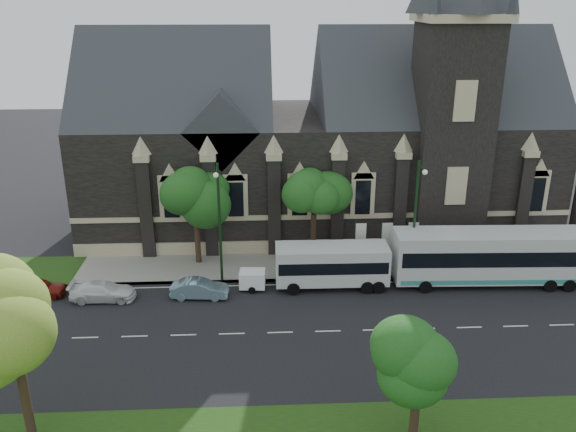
{
  "coord_description": "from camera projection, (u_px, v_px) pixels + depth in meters",
  "views": [
    {
      "loc": [
        -1.1,
        -31.98,
        19.68
      ],
      "look_at": [
        0.79,
        6.0,
        5.52
      ],
      "focal_mm": 36.87,
      "sensor_mm": 36.0,
      "label": 1
    }
  ],
  "objects": [
    {
      "name": "shuttle_bus",
      "position": [
        332.0,
        263.0,
        42.18
      ],
      "size": [
        8.03,
        2.86,
        3.09
      ],
      "rotation": [
        0.0,
        0.0,
        -0.01
      ],
      "color": "silver",
      "rests_on": "ground"
    },
    {
      "name": "tour_coach",
      "position": [
        489.0,
        256.0,
        42.48
      ],
      "size": [
        13.75,
        3.48,
        3.99
      ],
      "rotation": [
        0.0,
        0.0,
        -0.03
      ],
      "color": "silver",
      "rests_on": "ground"
    },
    {
      "name": "tree_walk_right",
      "position": [
        317.0,
        190.0,
        45.0
      ],
      "size": [
        4.08,
        4.08,
        7.8
      ],
      "color": "black",
      "rests_on": "ground"
    },
    {
      "name": "tree_park_near",
      "position": [
        18.0,
        319.0,
        25.86
      ],
      "size": [
        4.42,
        4.42,
        8.56
      ],
      "color": "black",
      "rests_on": "ground"
    },
    {
      "name": "street_lamp_mid",
      "position": [
        219.0,
        217.0,
        41.52
      ],
      "size": [
        0.36,
        1.88,
        9.0
      ],
      "color": "black",
      "rests_on": "ground"
    },
    {
      "name": "tree_walk_left",
      "position": [
        198.0,
        193.0,
        44.6
      ],
      "size": [
        3.91,
        3.91,
        7.64
      ],
      "color": "black",
      "rests_on": "ground"
    },
    {
      "name": "banner_flag_left",
      "position": [
        358.0,
        240.0,
        44.74
      ],
      "size": [
        0.9,
        0.1,
        4.0
      ],
      "color": "black",
      "rests_on": "ground"
    },
    {
      "name": "ground",
      "position": [
        280.0,
        332.0,
        36.85
      ],
      "size": [
        160.0,
        160.0,
        0.0
      ],
      "primitive_type": "plane",
      "color": "black",
      "rests_on": "ground"
    },
    {
      "name": "tree_park_east",
      "position": [
        423.0,
        350.0,
        26.8
      ],
      "size": [
        3.4,
        3.4,
        6.28
      ],
      "color": "black",
      "rests_on": "ground"
    },
    {
      "name": "car_far_red",
      "position": [
        38.0,
        288.0,
        41.09
      ],
      "size": [
        3.79,
        1.57,
        1.29
      ],
      "primitive_type": "imported",
      "rotation": [
        0.0,
        0.0,
        1.56
      ],
      "color": "maroon",
      "rests_on": "ground"
    },
    {
      "name": "banner_flag_center",
      "position": [
        385.0,
        239.0,
        44.83
      ],
      "size": [
        0.9,
        0.1,
        4.0
      ],
      "color": "black",
      "rests_on": "ground"
    },
    {
      "name": "car_far_white",
      "position": [
        103.0,
        291.0,
        40.64
      ],
      "size": [
        4.5,
        1.91,
        1.29
      ],
      "primitive_type": "imported",
      "rotation": [
        0.0,
        0.0,
        1.55
      ],
      "color": "white",
      "rests_on": "ground"
    },
    {
      "name": "sedan",
      "position": [
        200.0,
        289.0,
        40.95
      ],
      "size": [
        4.05,
        1.66,
        1.31
      ],
      "primitive_type": "imported",
      "rotation": [
        0.0,
        0.0,
        1.5
      ],
      "color": "#7A9EB1",
      "rests_on": "ground"
    },
    {
      "name": "street_lamp_near",
      "position": [
        416.0,
        214.0,
        42.18
      ],
      "size": [
        0.36,
        1.88,
        9.0
      ],
      "color": "black",
      "rests_on": "ground"
    },
    {
      "name": "sidewalk",
      "position": [
        276.0,
        266.0,
        45.72
      ],
      "size": [
        80.0,
        5.0,
        0.15
      ],
      "primitive_type": "cube",
      "color": "#9A958C",
      "rests_on": "ground"
    },
    {
      "name": "banner_flag_right",
      "position": [
        411.0,
        239.0,
        44.93
      ],
      "size": [
        0.9,
        0.1,
        4.0
      ],
      "color": "black",
      "rests_on": "ground"
    },
    {
      "name": "box_trailer",
      "position": [
        252.0,
        279.0,
        42.06
      ],
      "size": [
        2.66,
        1.57,
        1.4
      ],
      "rotation": [
        0.0,
        0.0,
        -0.06
      ],
      "color": "white",
      "rests_on": "ground"
    },
    {
      "name": "museum",
      "position": [
        330.0,
        136.0,
        51.82
      ],
      "size": [
        40.0,
        17.7,
        29.9
      ],
      "color": "black",
      "rests_on": "ground"
    }
  ]
}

